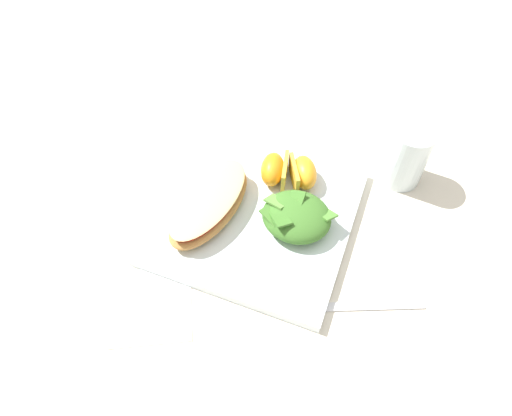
% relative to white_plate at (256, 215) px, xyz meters
% --- Properties ---
extents(ground, '(3.00, 3.00, 0.00)m').
position_rel_white_plate_xyz_m(ground, '(0.00, 0.00, -0.01)').
color(ground, beige).
extents(white_plate, '(0.28, 0.28, 0.02)m').
position_rel_white_plate_xyz_m(white_plate, '(0.00, 0.00, 0.00)').
color(white_plate, silver).
rests_on(white_plate, ground).
extents(cheesy_pizza_bread, '(0.11, 0.18, 0.04)m').
position_rel_white_plate_xyz_m(cheesy_pizza_bread, '(0.06, 0.02, 0.03)').
color(cheesy_pizza_bread, '#B77F42').
rests_on(cheesy_pizza_bread, white_plate).
extents(green_salad_pile, '(0.11, 0.09, 0.05)m').
position_rel_white_plate_xyz_m(green_salad_pile, '(-0.06, 0.00, 0.03)').
color(green_salad_pile, '#3D7028').
rests_on(green_salad_pile, white_plate).
extents(orange_wedge_front, '(0.06, 0.07, 0.04)m').
position_rel_white_plate_xyz_m(orange_wedge_front, '(-0.05, -0.08, 0.03)').
color(orange_wedge_front, orange).
rests_on(orange_wedge_front, white_plate).
extents(orange_wedge_middle, '(0.05, 0.07, 0.04)m').
position_rel_white_plate_xyz_m(orange_wedge_middle, '(-0.00, -0.07, 0.03)').
color(orange_wedge_middle, orange).
rests_on(orange_wedge_middle, white_plate).
extents(paper_napkin, '(0.15, 0.15, 0.00)m').
position_rel_white_plate_xyz_m(paper_napkin, '(0.08, 0.18, -0.01)').
color(paper_napkin, white).
rests_on(paper_napkin, ground).
extents(metal_fork, '(0.18, 0.09, 0.01)m').
position_rel_white_plate_xyz_m(metal_fork, '(-0.16, 0.09, -0.01)').
color(metal_fork, silver).
rests_on(metal_fork, ground).
extents(drinking_clear_cup, '(0.07, 0.07, 0.10)m').
position_rel_white_plate_xyz_m(drinking_clear_cup, '(-0.19, -0.16, 0.04)').
color(drinking_clear_cup, silver).
rests_on(drinking_clear_cup, ground).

